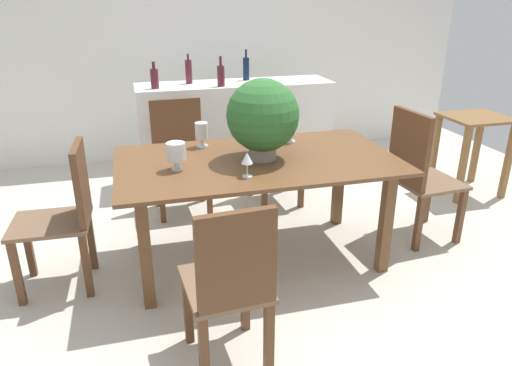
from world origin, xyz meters
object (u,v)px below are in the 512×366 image
chair_head_end (66,212)px  wine_bottle_dark (221,75)px  chair_far_right (271,145)px  crystal_vase_left (290,128)px  wine_bottle_green (154,78)px  side_table (473,137)px  crystal_vase_center_near (202,132)px  crystal_vase_right (176,152)px  flower_centerpiece (263,117)px  wine_bottle_clear (189,71)px  chair_near_left (231,284)px  kitchen_counter (236,131)px  wine_bottle_tall (246,68)px  wine_glass (247,159)px  dining_table (258,173)px  chair_far_left (179,149)px  chair_foot_end (417,171)px

chair_head_end → wine_bottle_dark: wine_bottle_dark is taller
chair_far_right → crystal_vase_left: size_ratio=5.32×
chair_far_right → wine_bottle_green: 1.23m
chair_far_right → side_table: (1.87, -0.37, 0.03)m
wine_bottle_dark → side_table: 2.44m
crystal_vase_center_near → crystal_vase_right: crystal_vase_center_near is taller
flower_centerpiece → wine_bottle_dark: 1.50m
wine_bottle_clear → chair_near_left: bearing=-94.0°
kitchen_counter → wine_bottle_tall: 0.64m
chair_near_left → crystal_vase_center_near: (0.10, 1.41, 0.35)m
wine_glass → wine_bottle_clear: bearing=92.1°
dining_table → wine_bottle_tall: 1.86m
wine_bottle_green → wine_bottle_clear: size_ratio=0.86×
crystal_vase_left → kitchen_counter: kitchen_counter is taller
chair_far_left → wine_bottle_green: bearing=103.0°
chair_far_right → wine_bottle_clear: bearing=129.4°
chair_foot_end → crystal_vase_right: size_ratio=5.73×
chair_head_end → wine_glass: (1.10, -0.30, 0.35)m
chair_far_right → wine_bottle_dark: bearing=125.1°
dining_table → chair_head_end: size_ratio=1.96×
crystal_vase_left → chair_near_left: bearing=-119.1°
chair_foot_end → crystal_vase_center_near: 1.64m
flower_centerpiece → crystal_vase_center_near: flower_centerpiece is taller
chair_near_left → wine_glass: 0.86m
chair_far_right → side_table: bearing=-15.0°
chair_far_left → wine_bottle_dark: size_ratio=3.49×
wine_bottle_clear → side_table: size_ratio=0.37×
wine_bottle_dark → side_table: wine_bottle_dark is taller
chair_far_right → chair_far_left: (-0.84, -0.00, 0.03)m
wine_bottle_dark → kitchen_counter: bearing=42.1°
crystal_vase_left → crystal_vase_center_near: size_ratio=0.97×
flower_centerpiece → wine_bottle_clear: size_ratio=1.91×
wine_glass → wine_bottle_green: size_ratio=0.64×
crystal_vase_center_near → kitchen_counter: 1.44m
chair_far_right → crystal_vase_left: crystal_vase_left is taller
wine_bottle_dark → wine_bottle_clear: bearing=140.3°
chair_far_right → chair_head_end: 1.97m
chair_foot_end → chair_head_end: bearing=85.6°
dining_table → chair_foot_end: bearing=-0.4°
chair_near_left → wine_bottle_dark: bearing=-104.5°
crystal_vase_center_near → wine_bottle_tall: (0.68, 1.41, 0.23)m
chair_head_end → wine_bottle_tall: size_ratio=3.19×
dining_table → crystal_vase_right: bearing=-172.6°
flower_centerpiece → crystal_vase_right: flower_centerpiece is taller
flower_centerpiece → wine_bottle_green: 1.66m
crystal_vase_left → wine_bottle_dark: 1.24m
wine_bottle_clear → side_table: wine_bottle_clear is taller
dining_table → crystal_vase_center_near: size_ratio=10.40×
crystal_vase_center_near → kitchen_counter: size_ratio=0.09×
crystal_vase_left → kitchen_counter: 1.40m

